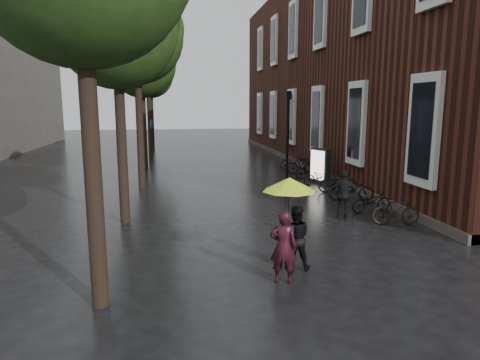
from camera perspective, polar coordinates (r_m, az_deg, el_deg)
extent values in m
plane|color=black|center=(8.43, 10.15, -17.11)|extent=(120.00, 120.00, 0.00)
cube|color=#38160F|center=(29.68, 17.30, 13.86)|extent=(10.00, 33.00, 12.00)
cube|color=silver|center=(14.93, 23.38, 6.08)|extent=(0.25, 1.60, 3.60)
cube|color=black|center=(14.88, 23.05, 6.09)|extent=(0.10, 1.20, 3.00)
cube|color=silver|center=(19.32, 15.34, 7.28)|extent=(0.25, 1.60, 3.60)
cube|color=black|center=(19.28, 15.06, 7.29)|extent=(0.10, 1.20, 3.00)
cube|color=silver|center=(23.95, 10.31, 7.96)|extent=(0.25, 1.60, 3.60)
cube|color=black|center=(23.92, 10.09, 7.96)|extent=(0.10, 1.20, 3.00)
cube|color=silver|center=(24.39, 10.75, 20.97)|extent=(0.25, 1.60, 3.60)
cube|color=black|center=(24.36, 10.51, 21.00)|extent=(0.10, 1.20, 3.00)
cube|color=silver|center=(28.71, 6.93, 8.38)|extent=(0.25, 1.60, 3.60)
cube|color=black|center=(28.68, 6.73, 8.38)|extent=(0.10, 1.20, 3.00)
cube|color=silver|center=(29.07, 7.17, 19.27)|extent=(0.25, 1.60, 3.60)
cube|color=black|center=(29.05, 6.97, 19.29)|extent=(0.10, 1.20, 3.00)
cube|color=silver|center=(33.54, 4.50, 8.66)|extent=(0.25, 1.60, 3.60)
cube|color=black|center=(33.51, 4.34, 8.66)|extent=(0.10, 1.20, 3.00)
cube|color=silver|center=(33.85, 4.64, 18.01)|extent=(0.25, 1.60, 3.60)
cube|color=black|center=(33.82, 4.47, 18.01)|extent=(0.10, 1.20, 3.00)
cube|color=silver|center=(38.41, 2.69, 8.86)|extent=(0.25, 1.60, 3.60)
cube|color=black|center=(38.39, 2.54, 8.86)|extent=(0.10, 1.20, 3.00)
cube|color=silver|center=(38.68, 2.76, 17.03)|extent=(0.25, 1.60, 3.60)
cube|color=black|center=(38.66, 2.61, 17.04)|extent=(0.10, 1.20, 3.00)
cube|color=#3F3833|center=(28.03, 7.67, 2.47)|extent=(0.40, 33.00, 0.30)
cylinder|color=black|center=(8.30, -18.92, -0.85)|extent=(0.32, 0.32, 4.68)
cylinder|color=black|center=(14.21, -15.44, 3.36)|extent=(0.32, 0.32, 4.51)
cylinder|color=black|center=(20.13, -13.18, 5.98)|extent=(0.32, 0.32, 4.95)
cylinder|color=black|center=(26.13, -12.67, 6.28)|extent=(0.32, 0.32, 4.40)
cylinder|color=black|center=(32.10, -11.94, 7.32)|extent=(0.32, 0.32, 4.79)
cylinder|color=black|center=(38.10, -11.64, 7.58)|extent=(0.32, 0.32, 4.57)
imported|color=#330E18|center=(9.35, 5.80, -8.85)|extent=(0.68, 0.54, 1.61)
imported|color=black|center=(10.13, 7.33, -7.62)|extent=(0.84, 0.70, 1.53)
cylinder|color=black|center=(9.53, 6.50, -5.06)|extent=(0.02, 0.02, 1.51)
cone|color=#D6FF1A|center=(9.36, 6.59, -0.58)|extent=(1.19, 1.19, 0.30)
cylinder|color=black|center=(9.33, 6.61, 0.57)|extent=(0.02, 0.02, 0.08)
imported|color=black|center=(14.77, 13.67, -1.94)|extent=(1.04, 0.68, 1.65)
imported|color=black|center=(14.63, 20.07, -3.89)|extent=(1.56, 0.70, 0.90)
imported|color=black|center=(15.98, 17.07, -2.71)|extent=(1.63, 0.76, 0.82)
imported|color=black|center=(17.68, 14.59, -1.19)|extent=(1.88, 0.99, 0.94)
imported|color=black|center=(19.25, 12.86, -0.25)|extent=(1.77, 0.69, 0.91)
imported|color=black|center=(20.73, 10.64, 0.46)|extent=(1.68, 0.86, 0.84)
imported|color=black|center=(22.33, 9.25, 1.28)|extent=(1.57, 0.66, 0.91)
imported|color=black|center=(24.01, 8.15, 2.05)|extent=(1.75, 0.70, 1.02)
imported|color=black|center=(25.54, 7.22, 2.45)|extent=(1.83, 0.84, 0.93)
cube|color=black|center=(21.07, 10.63, 1.84)|extent=(0.24, 1.15, 1.73)
cube|color=white|center=(21.02, 10.31, 1.97)|extent=(0.04, 0.96, 1.42)
cylinder|color=black|center=(18.43, 6.34, 4.48)|extent=(0.12, 0.12, 4.09)
cube|color=black|center=(18.35, 6.48, 11.16)|extent=(0.22, 0.22, 0.36)
sphere|color=#FFE5B2|center=(18.35, 6.48, 11.16)|extent=(0.18, 0.18, 0.18)
cylinder|color=#262628|center=(26.09, -11.91, 4.40)|extent=(0.06, 0.06, 2.67)
cylinder|color=#0C4D8D|center=(25.99, -11.78, 7.33)|extent=(0.03, 0.53, 0.53)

